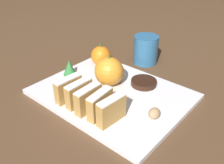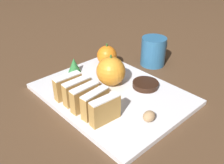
# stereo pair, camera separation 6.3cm
# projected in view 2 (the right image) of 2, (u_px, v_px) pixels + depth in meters

# --- Properties ---
(ground_plane) EXTENTS (6.00, 6.00, 0.00)m
(ground_plane) POSITION_uv_depth(u_px,v_px,m) (112.00, 96.00, 0.65)
(ground_plane) COLOR #513823
(serving_platter) EXTENTS (0.29, 0.38, 0.01)m
(serving_platter) POSITION_uv_depth(u_px,v_px,m) (112.00, 94.00, 0.65)
(serving_platter) COLOR white
(serving_platter) RESTS_ON ground_plane
(stollen_slice_front) EXTENTS (0.07, 0.03, 0.06)m
(stollen_slice_front) POSITION_uv_depth(u_px,v_px,m) (105.00, 110.00, 0.53)
(stollen_slice_front) COLOR #B28442
(stollen_slice_front) RESTS_ON serving_platter
(stollen_slice_second) EXTENTS (0.07, 0.03, 0.06)m
(stollen_slice_second) POSITION_uv_depth(u_px,v_px,m) (95.00, 103.00, 0.55)
(stollen_slice_second) COLOR #B28442
(stollen_slice_second) RESTS_ON serving_platter
(stollen_slice_third) EXTENTS (0.07, 0.02, 0.06)m
(stollen_slice_third) POSITION_uv_depth(u_px,v_px,m) (85.00, 97.00, 0.57)
(stollen_slice_third) COLOR #B28442
(stollen_slice_third) RESTS_ON serving_platter
(stollen_slice_fourth) EXTENTS (0.07, 0.02, 0.06)m
(stollen_slice_fourth) POSITION_uv_depth(u_px,v_px,m) (77.00, 91.00, 0.60)
(stollen_slice_fourth) COLOR #B28442
(stollen_slice_fourth) RESTS_ON serving_platter
(stollen_slice_fifth) EXTENTS (0.07, 0.02, 0.06)m
(stollen_slice_fifth) POSITION_uv_depth(u_px,v_px,m) (68.00, 86.00, 0.61)
(stollen_slice_fifth) COLOR #B28442
(stollen_slice_fifth) RESTS_ON serving_platter
(orange_near) EXTENTS (0.06, 0.06, 0.07)m
(orange_near) POSITION_uv_depth(u_px,v_px,m) (107.00, 56.00, 0.77)
(orange_near) COLOR orange
(orange_near) RESTS_ON serving_platter
(orange_far) EXTENTS (0.08, 0.08, 0.09)m
(orange_far) POSITION_uv_depth(u_px,v_px,m) (111.00, 71.00, 0.66)
(orange_far) COLOR orange
(orange_far) RESTS_ON serving_platter
(walnut) EXTENTS (0.03, 0.02, 0.02)m
(walnut) POSITION_uv_depth(u_px,v_px,m) (149.00, 116.00, 0.54)
(walnut) COLOR tan
(walnut) RESTS_ON serving_platter
(chocolate_cookie) EXTENTS (0.07, 0.07, 0.01)m
(chocolate_cookie) POSITION_uv_depth(u_px,v_px,m) (146.00, 84.00, 0.67)
(chocolate_cookie) COLOR black
(chocolate_cookie) RESTS_ON serving_platter
(evergreen_sprig) EXTENTS (0.04, 0.04, 0.05)m
(evergreen_sprig) POSITION_uv_depth(u_px,v_px,m) (74.00, 65.00, 0.73)
(evergreen_sprig) COLOR #2D7538
(evergreen_sprig) RESTS_ON serving_platter
(coffee_mug) EXTENTS (0.11, 0.08, 0.09)m
(coffee_mug) POSITION_uv_depth(u_px,v_px,m) (154.00, 51.00, 0.79)
(coffee_mug) COLOR #2D6693
(coffee_mug) RESTS_ON ground_plane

